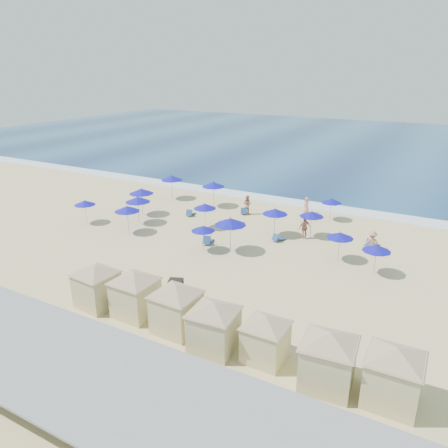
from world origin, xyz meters
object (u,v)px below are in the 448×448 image
(umbrella_6, at_px, (230,222))
(beachgoer_0, at_px, (247,205))
(trash_bin, at_px, (176,287))
(umbrella_12, at_px, (203,228))
(umbrella_1, at_px, (138,199))
(umbrella_7, at_px, (312,214))
(beachgoer_2, at_px, (372,243))
(cabana_4, at_px, (266,333))
(umbrella_10, at_px, (340,235))
(umbrella_9, at_px, (332,201))
(beachgoer_1, at_px, (305,227))
(cabana_5, at_px, (329,352))
(umbrella_0, at_px, (141,191))
(umbrella_13, at_px, (85,203))
(cabana_0, at_px, (96,280))
(umbrella_3, at_px, (127,209))
(cabana_3, at_px, (214,320))
(beachgoer_3, at_px, (306,205))
(cabana_1, at_px, (135,288))
(umbrella_8, at_px, (275,211))
(umbrella_4, at_px, (213,184))
(umbrella_5, at_px, (205,206))
(umbrella_2, at_px, (172,178))
(cabana_2, at_px, (176,302))
(umbrella_11, at_px, (377,248))
(cabana_6, at_px, (394,368))

(umbrella_6, distance_m, beachgoer_0, 9.21)
(trash_bin, height_order, umbrella_12, umbrella_12)
(umbrella_1, bearing_deg, umbrella_7, 16.15)
(beachgoer_2, bearing_deg, trash_bin, 27.81)
(cabana_4, relative_size, umbrella_10, 1.85)
(trash_bin, distance_m, umbrella_1, 13.81)
(umbrella_6, relative_size, umbrella_9, 1.31)
(umbrella_9, bearing_deg, beachgoer_1, -95.76)
(trash_bin, distance_m, cabana_5, 11.15)
(beachgoer_0, bearing_deg, umbrella_0, 33.57)
(cabana_4, relative_size, cabana_5, 0.87)
(umbrella_13, xyz_separation_m, beachgoer_0, (11.39, 9.23, -0.96))
(cabana_0, relative_size, umbrella_6, 1.63)
(umbrella_3, height_order, beachgoer_1, umbrella_3)
(umbrella_6, distance_m, beachgoer_2, 10.54)
(beachgoer_0, bearing_deg, umbrella_3, 58.85)
(cabana_3, height_order, beachgoer_1, cabana_3)
(cabana_0, relative_size, umbrella_10, 2.02)
(trash_bin, relative_size, beachgoer_3, 0.55)
(cabana_1, bearing_deg, beachgoer_3, 84.09)
(umbrella_3, relative_size, umbrella_8, 1.01)
(cabana_0, bearing_deg, trash_bin, 47.24)
(umbrella_4, bearing_deg, umbrella_5, -66.20)
(umbrella_0, distance_m, umbrella_6, 12.00)
(umbrella_2, distance_m, umbrella_3, 10.46)
(beachgoer_0, bearing_deg, cabana_2, 109.35)
(cabana_1, bearing_deg, umbrella_11, 48.01)
(umbrella_8, bearing_deg, umbrella_5, -168.72)
(cabana_0, bearing_deg, cabana_3, -2.47)
(trash_bin, distance_m, umbrella_4, 18.13)
(cabana_4, xyz_separation_m, umbrella_8, (-5.98, 15.28, 0.62))
(cabana_3, xyz_separation_m, umbrella_4, (-11.94, 20.31, 0.62))
(cabana_4, xyz_separation_m, beachgoer_1, (-3.62, 15.89, -0.54))
(cabana_5, bearing_deg, cabana_2, 177.47)
(cabana_0, bearing_deg, beachgoer_0, 89.78)
(umbrella_9, relative_size, beachgoer_0, 1.14)
(umbrella_7, relative_size, beachgoer_3, 1.45)
(umbrella_8, distance_m, umbrella_13, 16.71)
(umbrella_13, bearing_deg, umbrella_3, -0.87)
(umbrella_1, bearing_deg, beachgoer_1, 14.38)
(umbrella_7, relative_size, beachgoer_2, 1.24)
(cabana_1, xyz_separation_m, beachgoer_3, (2.29, 22.08, -0.86))
(umbrella_3, height_order, umbrella_6, umbrella_6)
(umbrella_0, xyz_separation_m, beachgoer_2, (20.79, 0.85, -1.36))
(umbrella_6, relative_size, umbrella_10, 1.24)
(trash_bin, height_order, umbrella_10, umbrella_10)
(umbrella_9, bearing_deg, beachgoer_2, -51.88)
(cabana_6, xyz_separation_m, umbrella_4, (-20.12, 19.88, 0.59))
(umbrella_3, distance_m, umbrella_7, 15.11)
(cabana_0, height_order, umbrella_10, cabana_0)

